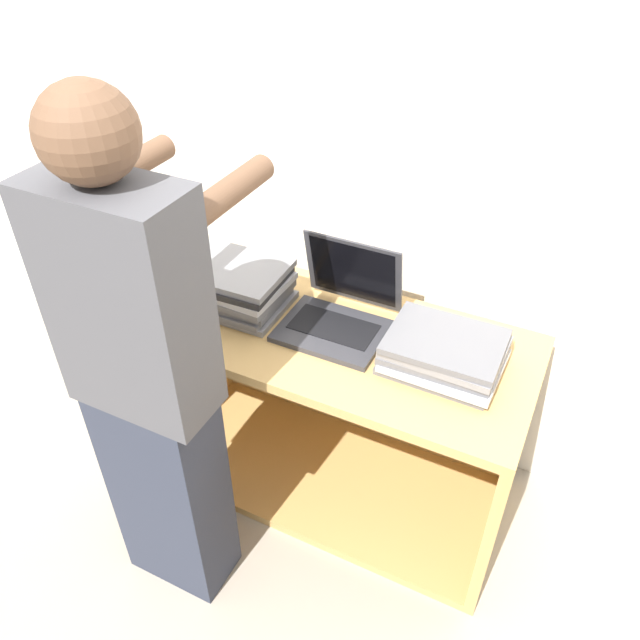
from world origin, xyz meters
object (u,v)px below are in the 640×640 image
laptop_open (339,311)px  laptop_stack_left (235,286)px  person (149,387)px  laptop_stack_right (444,353)px

laptop_open → laptop_stack_left: 0.38m
person → laptop_stack_right: bearing=39.0°
laptop_stack_right → person: (-0.69, -0.55, 0.04)m
laptop_stack_left → laptop_stack_right: (0.76, 0.00, -0.02)m
laptop_stack_left → laptop_stack_right: bearing=0.1°
laptop_stack_left → person: person is taller
laptop_open → laptop_stack_left: (-0.38, -0.06, 0.02)m
laptop_stack_left → person: size_ratio=0.22×
laptop_open → laptop_stack_left: size_ratio=0.94×
laptop_open → laptop_stack_left: laptop_open is taller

